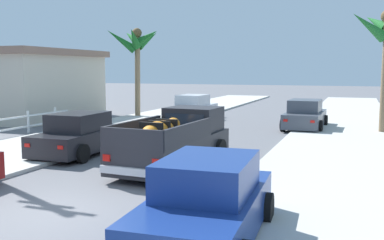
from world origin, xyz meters
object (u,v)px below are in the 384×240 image
car_left_far (80,135)px  palm_tree_left_fore (136,44)px  car_left_near (305,115)px  roadside_house (12,84)px  car_left_mid (207,204)px  pickup_truck (176,142)px  car_right_near (193,108)px

car_left_far → palm_tree_left_fore: (-3.95, 12.00, 3.96)m
car_left_far → car_left_near: bearing=55.4°
car_left_near → roadside_house: (-18.23, -0.91, 1.46)m
palm_tree_left_fore → roadside_house: (-7.40, -2.92, -2.50)m
car_left_far → roadside_house: (-11.34, 9.09, 1.46)m
car_left_mid → car_left_near: bearing=90.2°
pickup_truck → car_left_near: size_ratio=1.23×
car_left_mid → car_left_far: bearing=138.1°
pickup_truck → car_left_mid: 6.23m
pickup_truck → car_left_mid: size_ratio=1.22×
car_left_near → car_left_far: (-6.89, -9.99, 0.00)m
car_left_mid → palm_tree_left_fore: palm_tree_left_fore is taller
palm_tree_left_fore → roadside_house: 8.33m
pickup_truck → car_right_near: pickup_truck is taller
pickup_truck → car_left_far: pickup_truck is taller
pickup_truck → car_left_near: pickup_truck is taller
car_right_near → car_left_far: size_ratio=1.00×
car_left_mid → car_left_far: 9.33m
car_right_near → car_left_mid: (7.04, -18.32, 0.00)m
roadside_house → pickup_truck: bearing=-32.5°
car_left_near → palm_tree_left_fore: (-10.83, 2.01, 3.96)m
palm_tree_left_fore → car_left_near: bearing=-10.5°
car_left_near → roadside_house: bearing=-177.1°
car_left_mid → palm_tree_left_fore: 21.61m
pickup_truck → car_left_far: size_ratio=1.23×
car_right_near → palm_tree_left_fore: (-3.86, -0.09, 3.96)m
car_left_far → car_left_mid: bearing=-41.9°
car_left_mid → car_left_far: size_ratio=1.01×
car_left_near → car_left_far: 12.14m
car_left_mid → car_right_near: bearing=111.0°
palm_tree_left_fore → pickup_truck: bearing=-57.8°
roadside_house → car_right_near: bearing=14.9°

